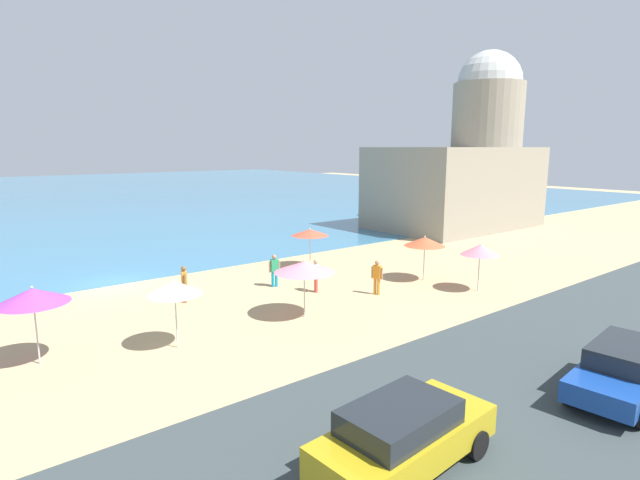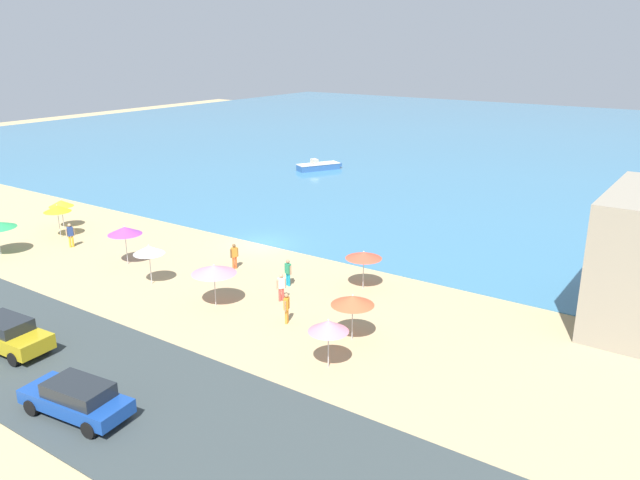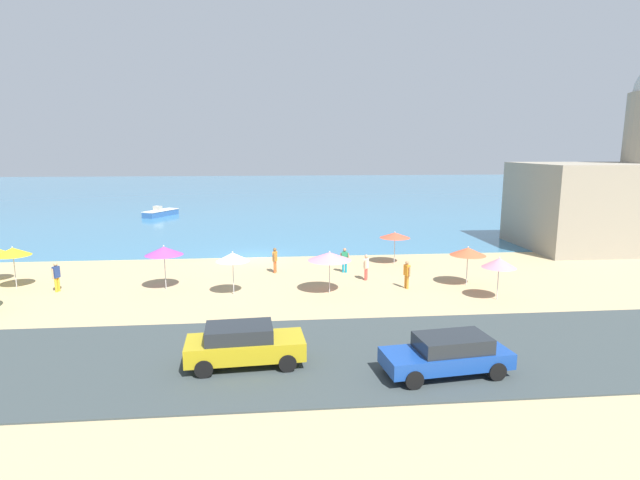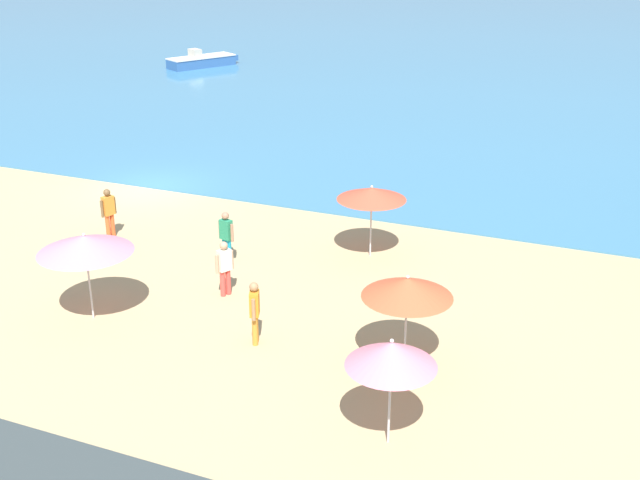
% 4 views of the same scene
% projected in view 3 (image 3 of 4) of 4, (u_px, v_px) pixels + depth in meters
% --- Properties ---
extents(ground_plane, '(160.00, 160.00, 0.00)m').
position_uv_depth(ground_plane, '(252.00, 257.00, 36.49)').
color(ground_plane, tan).
extents(sea, '(150.00, 110.00, 0.05)m').
position_uv_depth(sea, '(264.00, 192.00, 90.34)').
color(sea, teal).
rests_on(sea, ground_plane).
extents(coastal_road, '(80.00, 8.00, 0.06)m').
position_uv_depth(coastal_road, '(233.00, 359.00, 18.86)').
color(coastal_road, '#343E3F').
rests_on(coastal_road, ground_plane).
extents(beach_umbrella_0, '(1.77, 1.77, 2.31)m').
position_uv_depth(beach_umbrella_0, '(499.00, 263.00, 25.99)').
color(beach_umbrella_0, '#B2B2B7').
rests_on(beach_umbrella_0, ground_plane).
extents(beach_umbrella_1, '(2.06, 2.06, 2.32)m').
position_uv_depth(beach_umbrella_1, '(468.00, 251.00, 28.73)').
color(beach_umbrella_1, '#B2B2B7').
rests_on(beach_umbrella_1, ground_plane).
extents(beach_umbrella_2, '(2.08, 2.08, 2.26)m').
position_uv_depth(beach_umbrella_2, '(395.00, 235.00, 34.17)').
color(beach_umbrella_2, '#B2B2B7').
rests_on(beach_umbrella_2, ground_plane).
extents(beach_umbrella_3, '(1.90, 1.90, 2.44)m').
position_uv_depth(beach_umbrella_3, '(13.00, 252.00, 28.04)').
color(beach_umbrella_3, '#B2B2B7').
rests_on(beach_umbrella_3, ground_plane).
extents(beach_umbrella_5, '(2.13, 2.13, 2.53)m').
position_uv_depth(beach_umbrella_5, '(164.00, 251.00, 27.92)').
color(beach_umbrella_5, '#B2B2B7').
rests_on(beach_umbrella_5, ground_plane).
extents(beach_umbrella_7, '(2.40, 2.40, 2.35)m').
position_uv_depth(beach_umbrella_7, '(330.00, 256.00, 27.23)').
color(beach_umbrella_7, '#B2B2B7').
rests_on(beach_umbrella_7, ground_plane).
extents(beach_umbrella_8, '(1.80, 1.80, 2.41)m').
position_uv_depth(beach_umbrella_8, '(233.00, 257.00, 26.88)').
color(beach_umbrella_8, '#B2B2B7').
rests_on(beach_umbrella_8, ground_plane).
extents(bather_0, '(0.32, 0.55, 1.63)m').
position_uv_depth(bather_0, '(275.00, 259.00, 31.88)').
color(bather_0, '#E85628').
rests_on(bather_0, ground_plane).
extents(bather_1, '(0.55, 0.30, 1.60)m').
position_uv_depth(bather_1, '(345.00, 259.00, 31.94)').
color(bather_1, teal).
rests_on(bather_1, ground_plane).
extents(bather_2, '(0.36, 0.52, 1.57)m').
position_uv_depth(bather_2, '(366.00, 266.00, 30.12)').
color(bather_2, '#F4463D').
rests_on(bather_2, ground_plane).
extents(bather_3, '(0.34, 0.54, 1.62)m').
position_uv_depth(bather_3, '(407.00, 273.00, 28.28)').
color(bather_3, orange).
rests_on(bather_3, ground_plane).
extents(bather_4, '(0.34, 0.53, 1.69)m').
position_uv_depth(bather_4, '(56.00, 275.00, 27.63)').
color(bather_4, gold).
rests_on(bather_4, ground_plane).
extents(parked_car_0, '(4.61, 2.23, 1.40)m').
position_uv_depth(parked_car_0, '(448.00, 354.00, 17.41)').
color(parked_car_0, navy).
rests_on(parked_car_0, coastal_road).
extents(parked_car_2, '(4.38, 2.10, 1.52)m').
position_uv_depth(parked_car_2, '(244.00, 344.00, 18.14)').
color(parked_car_2, '#AA9218').
rests_on(parked_car_2, coastal_road).
extents(skiff_nearshore, '(3.57, 5.01, 1.23)m').
position_uv_depth(skiff_nearshore, '(161.00, 213.00, 58.37)').
color(skiff_nearshore, '#305B97').
rests_on(skiff_nearshore, sea).
extents(harbor_fortress, '(14.12, 8.84, 14.92)m').
position_uv_depth(harbor_fortress, '(634.00, 182.00, 39.58)').
color(harbor_fortress, gray).
rests_on(harbor_fortress, ground_plane).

